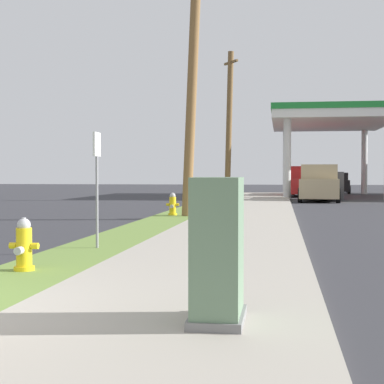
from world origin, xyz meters
TOP-DOWN VIEW (x-y plane):
  - sidewalk_slab at (3.00, 0.00)m, footprint 3.20×80.00m
  - fire_hydrant_nearest at (0.56, 2.89)m, footprint 0.42×0.38m
  - fire_hydrant_second at (0.60, 14.63)m, footprint 0.42×0.38m
  - fire_hydrant_third at (0.53, 25.74)m, footprint 0.42×0.37m
  - utility_pole_midground at (1.30, 14.40)m, footprint 1.39×0.48m
  - utility_pole_background at (1.23, 29.30)m, footprint 0.89×1.23m
  - utility_cabinet at (3.56, 0.29)m, footprint 0.49×0.84m
  - street_sign_post at (0.79, 5.61)m, footprint 0.05×0.36m
  - car_black_by_near_pump at (8.41, 43.28)m, footprint 2.22×4.62m
  - truck_tan_at_forecourt at (6.19, 28.73)m, footprint 2.43×5.52m
  - truck_red_on_apron at (5.70, 35.86)m, footprint 2.61×5.57m

SIDE VIEW (x-z plane):
  - sidewalk_slab at x=3.00m, z-range 0.00..0.12m
  - fire_hydrant_nearest at x=0.56m, z-range 0.07..0.82m
  - fire_hydrant_second at x=0.60m, z-range 0.07..0.82m
  - fire_hydrant_third at x=0.53m, z-range 0.07..0.82m
  - car_black_by_near_pump at x=8.41m, z-range -0.07..1.51m
  - utility_cabinet at x=3.56m, z-range 0.08..1.40m
  - truck_tan_at_forecourt at x=6.19m, z-range -0.07..1.90m
  - truck_red_on_apron at x=5.70m, z-range -0.07..1.90m
  - street_sign_post at x=0.79m, z-range 0.57..2.69m
  - utility_pole_background at x=1.23m, z-range 0.20..8.40m
  - utility_pole_midground at x=1.30m, z-range 0.20..9.45m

